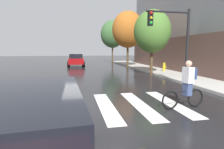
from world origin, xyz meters
name	(u,v)px	position (x,y,z in m)	size (l,w,h in m)	color
ground_plane	(100,107)	(0.00, 0.00, 0.00)	(120.00, 120.00, 0.00)	black
crosswalk_stripes	(89,107)	(-0.40, 0.00, 0.01)	(6.87, 3.67, 0.01)	silver
sedan_mid	(76,60)	(-0.72, 17.68, 0.80)	(2.12, 4.49, 1.55)	maroon
cyclist	(187,84)	(3.00, -0.68, 0.84)	(1.71, 0.38, 1.69)	black
traffic_light_near	(174,34)	(4.29, 2.63, 2.86)	(2.47, 0.28, 4.20)	black
fire_hydrant	(164,67)	(7.08, 8.97, 0.53)	(0.33, 0.22, 0.78)	gold
street_tree_near	(152,31)	(5.28, 7.70, 3.53)	(2.94, 2.94, 5.23)	#4C3823
street_tree_mid	(128,30)	(5.26, 14.60, 4.38)	(3.65, 3.65, 6.49)	#4C3823
street_tree_far	(112,34)	(5.18, 23.17, 4.56)	(3.80, 3.80, 6.75)	#4C3823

